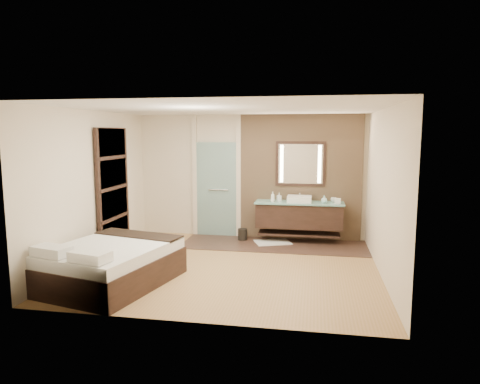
% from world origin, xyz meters
% --- Properties ---
extents(floor, '(5.00, 5.00, 0.00)m').
position_xyz_m(floor, '(0.00, 0.00, 0.00)').
color(floor, olive).
rests_on(floor, ground).
extents(tile_strip, '(3.80, 1.30, 0.01)m').
position_xyz_m(tile_strip, '(0.60, 1.60, 0.01)').
color(tile_strip, '#33221B').
rests_on(tile_strip, floor).
extents(stone_wall, '(2.60, 0.08, 2.70)m').
position_xyz_m(stone_wall, '(1.10, 2.21, 1.35)').
color(stone_wall, '#A37F5D').
rests_on(stone_wall, floor).
extents(vanity, '(1.85, 0.55, 0.88)m').
position_xyz_m(vanity, '(1.10, 1.92, 0.58)').
color(vanity, black).
rests_on(vanity, stone_wall).
extents(mirror_unit, '(1.06, 0.04, 0.96)m').
position_xyz_m(mirror_unit, '(1.10, 2.16, 1.65)').
color(mirror_unit, black).
rests_on(mirror_unit, stone_wall).
extents(frosted_door, '(1.10, 0.12, 2.70)m').
position_xyz_m(frosted_door, '(-0.75, 2.20, 1.14)').
color(frosted_door, silver).
rests_on(frosted_door, floor).
extents(shoji_partition, '(0.06, 1.20, 2.40)m').
position_xyz_m(shoji_partition, '(-2.43, 0.60, 1.21)').
color(shoji_partition, black).
rests_on(shoji_partition, floor).
extents(bed, '(1.96, 2.25, 0.75)m').
position_xyz_m(bed, '(-1.65, -1.16, 0.31)').
color(bed, black).
rests_on(bed, floor).
extents(bath_mat, '(0.85, 0.73, 0.02)m').
position_xyz_m(bath_mat, '(0.56, 1.73, 0.02)').
color(bath_mat, silver).
rests_on(bath_mat, floor).
extents(waste_bin, '(0.21, 0.21, 0.25)m').
position_xyz_m(waste_bin, '(-0.10, 1.85, 0.13)').
color(waste_bin, black).
rests_on(waste_bin, floor).
extents(tissue_box, '(0.12, 0.12, 0.10)m').
position_xyz_m(tissue_box, '(1.88, 1.87, 0.92)').
color(tissue_box, silver).
rests_on(tissue_box, vanity).
extents(soap_bottle_a, '(0.11, 0.11, 0.21)m').
position_xyz_m(soap_bottle_a, '(0.54, 1.85, 0.97)').
color(soap_bottle_a, white).
rests_on(soap_bottle_a, vanity).
extents(soap_bottle_b, '(0.11, 0.11, 0.18)m').
position_xyz_m(soap_bottle_b, '(0.67, 1.94, 0.96)').
color(soap_bottle_b, '#B2B2B2').
rests_on(soap_bottle_b, vanity).
extents(soap_bottle_c, '(0.16, 0.16, 0.16)m').
position_xyz_m(soap_bottle_c, '(1.61, 1.85, 0.95)').
color(soap_bottle_c, '#A7D2D2').
rests_on(soap_bottle_c, vanity).
extents(cup, '(0.16, 0.16, 0.10)m').
position_xyz_m(cup, '(1.81, 2.04, 0.91)').
color(cup, silver).
rests_on(cup, vanity).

